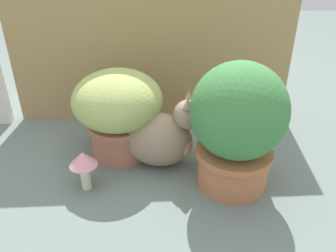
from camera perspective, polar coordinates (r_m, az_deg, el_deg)
The scene contains 6 objects.
ground_plane at distance 1.32m, azimuth -0.35°, elevation -8.02°, with size 6.00×6.00×0.00m, color slate.
cardboard_backdrop at distance 1.59m, azimuth -2.45°, elevation 14.43°, with size 1.30×0.03×0.78m, color tan.
grass_planter at distance 1.35m, azimuth -8.30°, elevation 2.80°, with size 0.35×0.35×0.36m.
leafy_planter at distance 1.17m, azimuth 11.48°, elevation 0.22°, with size 0.32×0.32×0.46m.
cat at distance 1.31m, azimuth -0.89°, elevation -1.88°, with size 0.37×0.21×0.32m.
mushroom_ornament_pink at distance 1.23m, azimuth -13.93°, elevation -5.86°, with size 0.10×0.10×0.15m.
Camera 1 is at (-0.05, -1.04, 0.81)m, focal length 36.60 mm.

